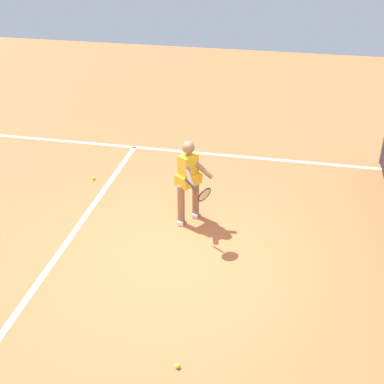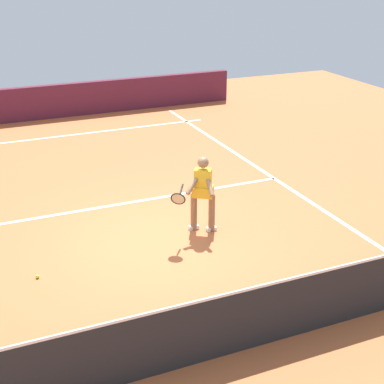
# 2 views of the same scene
# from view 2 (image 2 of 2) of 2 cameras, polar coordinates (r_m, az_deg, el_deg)

# --- Properties ---
(ground_plane) EXTENTS (26.00, 26.00, 0.00)m
(ground_plane) POSITION_cam_2_polar(r_m,az_deg,el_deg) (11.22, -3.54, -4.81)
(ground_plane) COLOR #C66638
(court_back_wall) EXTENTS (12.58, 0.24, 1.10)m
(court_back_wall) POSITION_cam_2_polar(r_m,az_deg,el_deg) (19.91, -13.32, 8.71)
(court_back_wall) COLOR #561E33
(court_back_wall) RESTS_ON ground
(baseline_marking) EXTENTS (8.58, 0.10, 0.01)m
(baseline_marking) POSITION_cam_2_polar(r_m,az_deg,el_deg) (17.96, -11.82, 5.53)
(baseline_marking) COLOR white
(baseline_marking) RESTS_ON ground
(service_line_marking) EXTENTS (7.58, 0.10, 0.01)m
(service_line_marking) POSITION_cam_2_polar(r_m,az_deg,el_deg) (12.88, -6.51, -1.09)
(service_line_marking) COLOR white
(service_line_marking) RESTS_ON ground
(sideline_left_marking) EXTENTS (0.10, 18.00, 0.01)m
(sideline_left_marking) POSITION_cam_2_polar(r_m,az_deg,el_deg) (12.85, 12.54, -1.58)
(sideline_left_marking) COLOR white
(sideline_left_marking) RESTS_ON ground
(court_net) EXTENTS (8.26, 0.08, 1.09)m
(court_net) POSITION_cam_2_polar(r_m,az_deg,el_deg) (8.14, 5.30, -12.40)
(court_net) COLOR #4C4C51
(court_net) RESTS_ON ground
(tennis_player) EXTENTS (1.09, 0.76, 1.55)m
(tennis_player) POSITION_cam_2_polar(r_m,az_deg,el_deg) (11.23, 1.01, 0.05)
(tennis_player) COLOR #8C6647
(tennis_player) RESTS_ON ground
(tennis_ball_near) EXTENTS (0.07, 0.07, 0.07)m
(tennis_ball_near) POSITION_cam_2_polar(r_m,az_deg,el_deg) (10.32, -14.99, -8.06)
(tennis_ball_near) COLOR #D1E533
(tennis_ball_near) RESTS_ON ground
(tennis_ball_mid) EXTENTS (0.07, 0.07, 0.07)m
(tennis_ball_mid) POSITION_cam_2_polar(r_m,az_deg,el_deg) (13.87, 1.37, 0.96)
(tennis_ball_mid) COLOR #D1E533
(tennis_ball_mid) RESTS_ON ground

